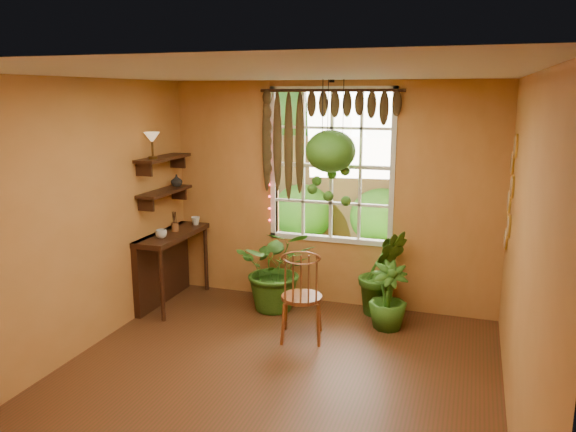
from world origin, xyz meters
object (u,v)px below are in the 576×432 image
(windsor_chair, at_px, (301,309))
(potted_plant_mid, at_px, (383,272))
(potted_plant_left, at_px, (277,268))
(hanging_basket, at_px, (331,156))
(counter_ledge, at_px, (166,259))

(windsor_chair, xyz_separation_m, potted_plant_mid, (0.69, 0.97, 0.18))
(potted_plant_left, height_order, potted_plant_mid, same)
(hanging_basket, bearing_deg, potted_plant_mid, 6.75)
(counter_ledge, distance_m, windsor_chair, 1.99)
(counter_ledge, relative_size, potted_plant_mid, 1.17)
(counter_ledge, xyz_separation_m, potted_plant_mid, (2.60, 0.46, -0.04))
(counter_ledge, xyz_separation_m, potted_plant_left, (1.38, 0.20, -0.04))
(hanging_basket, bearing_deg, counter_ledge, -169.05)
(counter_ledge, distance_m, potted_plant_mid, 2.64)
(counter_ledge, bearing_deg, hanging_basket, 10.95)
(potted_plant_mid, xyz_separation_m, hanging_basket, (-0.63, -0.07, 1.34))
(counter_ledge, distance_m, potted_plant_left, 1.40)
(potted_plant_mid, bearing_deg, potted_plant_left, -168.25)
(potted_plant_left, xyz_separation_m, hanging_basket, (0.59, 0.18, 1.34))
(windsor_chair, distance_m, potted_plant_mid, 1.20)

